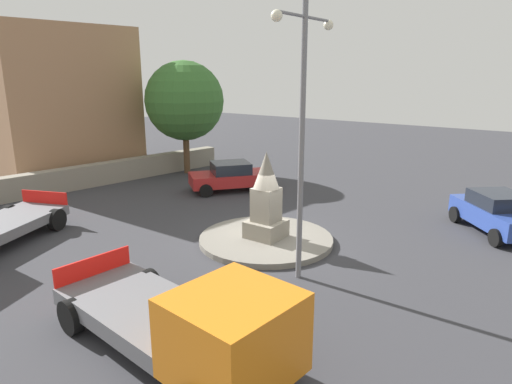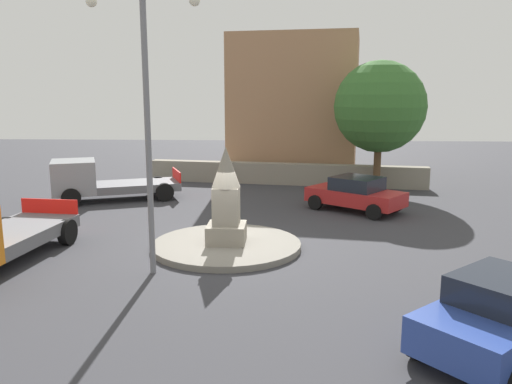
{
  "view_description": "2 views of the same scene",
  "coord_description": "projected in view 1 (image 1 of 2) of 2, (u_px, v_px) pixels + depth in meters",
  "views": [
    {
      "loc": [
        -12.39,
        -8.55,
        5.89
      ],
      "look_at": [
        0.16,
        0.56,
        1.73
      ],
      "focal_mm": 31.39,
      "sensor_mm": 36.0,
      "label": 1
    },
    {
      "loc": [
        1.79,
        -15.59,
        4.83
      ],
      "look_at": [
        0.99,
        -0.84,
        2.01
      ],
      "focal_mm": 35.51,
      "sensor_mm": 36.0,
      "label": 2
    }
  ],
  "objects": [
    {
      "name": "corner_building",
      "position": [
        58.0,
        102.0,
        26.5
      ],
      "size": [
        8.43,
        7.58,
        8.42
      ],
      "primitive_type": "cube",
      "rotation": [
        0.0,
        0.0,
        2.99
      ],
      "color": "#A87A56",
      "rests_on": "ground"
    },
    {
      "name": "tree_near_wall",
      "position": [
        184.0,
        101.0,
        25.99
      ],
      "size": [
        4.58,
        4.58,
        6.58
      ],
      "color": "brown",
      "rests_on": "ground"
    },
    {
      "name": "streetlamp",
      "position": [
        302.0,
        119.0,
        12.1
      ],
      "size": [
        2.91,
        0.28,
        7.78
      ],
      "color": "slate",
      "rests_on": "ground"
    },
    {
      "name": "truck_orange_passing",
      "position": [
        194.0,
        325.0,
        8.98
      ],
      "size": [
        2.96,
        6.29,
        2.02
      ],
      "color": "orange",
      "rests_on": "ground"
    },
    {
      "name": "monument",
      "position": [
        266.0,
        200.0,
        15.65
      ],
      "size": [
        1.22,
        1.22,
        3.08
      ],
      "color": "gray",
      "rests_on": "traffic_island"
    },
    {
      "name": "car_blue_waiting",
      "position": [
        498.0,
        212.0,
        16.81
      ],
      "size": [
        4.02,
        3.86,
        1.55
      ],
      "color": "#2D479E",
      "rests_on": "ground"
    },
    {
      "name": "ground_plane",
      "position": [
        266.0,
        242.0,
        16.06
      ],
      "size": [
        80.0,
        80.0,
        0.0
      ],
      "primitive_type": "plane",
      "color": "#38383D"
    },
    {
      "name": "car_red_parked_right",
      "position": [
        230.0,
        176.0,
        22.87
      ],
      "size": [
        4.27,
        3.89,
        1.47
      ],
      "color": "#B22323",
      "rests_on": "ground"
    },
    {
      "name": "traffic_island",
      "position": [
        266.0,
        239.0,
        16.03
      ],
      "size": [
        4.78,
        4.78,
        0.2
      ],
      "primitive_type": "cylinder",
      "color": "gray",
      "rests_on": "ground"
    },
    {
      "name": "stone_boundary_wall",
      "position": [
        102.0,
        174.0,
        24.22
      ],
      "size": [
        15.27,
        3.0,
        1.16
      ],
      "primitive_type": "cube",
      "rotation": [
        0.0,
        0.0,
        2.99
      ],
      "color": "gray",
      "rests_on": "ground"
    }
  ]
}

